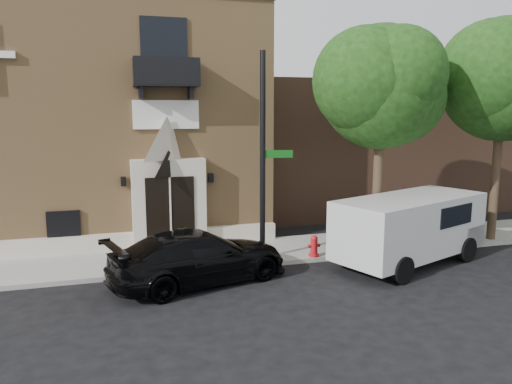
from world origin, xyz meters
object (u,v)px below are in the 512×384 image
at_px(pedestrian_near, 371,218).
at_px(dumpster, 451,226).
at_px(cargo_van, 413,226).
at_px(street_sign, 263,157).
at_px(black_sedan, 199,257).
at_px(fire_hydrant, 314,246).

bearing_deg(pedestrian_near, dumpster, 155.81).
relative_size(cargo_van, street_sign, 0.88).
height_order(dumpster, pedestrian_near, pedestrian_near).
distance_m(street_sign, dumpster, 7.91).
bearing_deg(black_sedan, cargo_van, -107.12).
height_order(cargo_van, street_sign, street_sign).
height_order(cargo_van, dumpster, cargo_van).
distance_m(cargo_van, dumpster, 3.02).
height_order(street_sign, fire_hydrant, street_sign).
bearing_deg(street_sign, fire_hydrant, 0.63).
bearing_deg(fire_hydrant, dumpster, 3.03).
distance_m(black_sedan, dumpster, 9.87).
distance_m(fire_hydrant, dumpster, 5.70).
distance_m(black_sedan, pedestrian_near, 7.36).
relative_size(black_sedan, pedestrian_near, 3.17).
xyz_separation_m(cargo_van, pedestrian_near, (-0.20, 2.45, -0.26)).
bearing_deg(street_sign, cargo_van, -5.21).
distance_m(black_sedan, street_sign, 3.91).
bearing_deg(black_sedan, street_sign, -76.57).
xyz_separation_m(fire_hydrant, dumpster, (5.68, 0.30, 0.24)).
relative_size(cargo_van, pedestrian_near, 3.49).
bearing_deg(fire_hydrant, street_sign, 168.92).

